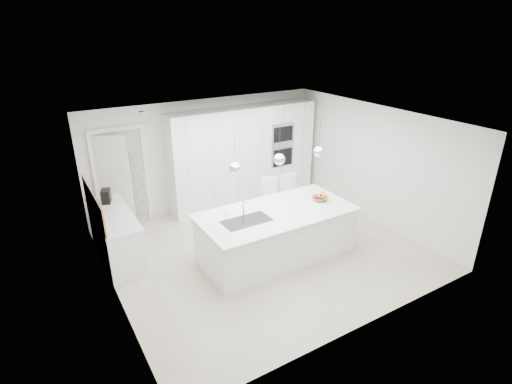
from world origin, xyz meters
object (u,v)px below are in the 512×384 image
fruit_bowl (320,199)px  bar_stool_left (272,204)px  espresso_machine (106,196)px  bar_stool_right (291,200)px  island_base (278,235)px

fruit_bowl → bar_stool_left: (-0.47, 0.95, -0.38)m
espresso_machine → fruit_bowl: bearing=-10.5°
espresso_machine → bar_stool_right: 3.70m
espresso_machine → bar_stool_left: (3.05, -1.05, -0.48)m
espresso_machine → bar_stool_left: espresso_machine is taller
fruit_bowl → bar_stool_left: bearing=116.3°
island_base → fruit_bowl: fruit_bowl is taller
island_base → espresso_machine: espresso_machine is taller
bar_stool_right → fruit_bowl: bearing=-83.4°
island_base → bar_stool_left: bearing=62.1°
espresso_machine → bar_stool_right: espresso_machine is taller
island_base → bar_stool_left: 1.11m
island_base → bar_stool_left: size_ratio=2.53×
espresso_machine → bar_stool_left: bearing=0.1°
island_base → bar_stool_left: bar_stool_left is taller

